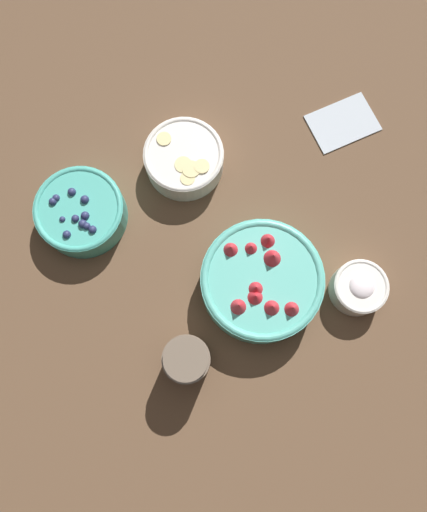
{
  "coord_description": "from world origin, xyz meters",
  "views": [
    {
      "loc": [
        0.06,
        0.23,
        0.91
      ],
      "look_at": [
        0.01,
        0.04,
        0.05
      ],
      "focal_mm": 35.0,
      "sensor_mm": 36.0,
      "label": 1
    }
  ],
  "objects_px": {
    "bowl_bananas": "(184,158)",
    "jar_chocolate": "(187,360)",
    "bowl_strawberries": "(261,281)",
    "bowl_blueberries": "(81,212)",
    "bowl_cream": "(359,288)"
  },
  "relations": [
    {
      "from": "bowl_blueberries",
      "to": "bowl_cream",
      "type": "xyz_separation_m",
      "value": [
        -0.45,
        0.27,
        -0.0
      ]
    },
    {
      "from": "bowl_strawberries",
      "to": "bowl_bananas",
      "type": "distance_m",
      "value": 0.28
    },
    {
      "from": "bowl_strawberries",
      "to": "bowl_blueberries",
      "type": "height_order",
      "value": "bowl_strawberries"
    },
    {
      "from": "bowl_strawberries",
      "to": "bowl_blueberries",
      "type": "relative_size",
      "value": 1.32
    },
    {
      "from": "bowl_strawberries",
      "to": "bowl_blueberries",
      "type": "distance_m",
      "value": 0.35
    },
    {
      "from": "bowl_bananas",
      "to": "bowl_cream",
      "type": "height_order",
      "value": "same"
    },
    {
      "from": "bowl_bananas",
      "to": "jar_chocolate",
      "type": "distance_m",
      "value": 0.37
    },
    {
      "from": "bowl_blueberries",
      "to": "bowl_bananas",
      "type": "bearing_deg",
      "value": -166.08
    },
    {
      "from": "bowl_strawberries",
      "to": "jar_chocolate",
      "type": "bearing_deg",
      "value": 31.12
    },
    {
      "from": "bowl_blueberries",
      "to": "bowl_bananas",
      "type": "relative_size",
      "value": 1.09
    },
    {
      "from": "bowl_blueberries",
      "to": "jar_chocolate",
      "type": "relative_size",
      "value": 1.59
    },
    {
      "from": "bowl_strawberries",
      "to": "jar_chocolate",
      "type": "xyz_separation_m",
      "value": [
        0.16,
        0.1,
        0.0
      ]
    },
    {
      "from": "bowl_strawberries",
      "to": "bowl_cream",
      "type": "bearing_deg",
      "value": 161.46
    },
    {
      "from": "bowl_blueberries",
      "to": "bowl_bananas",
      "type": "distance_m",
      "value": 0.22
    },
    {
      "from": "bowl_bananas",
      "to": "jar_chocolate",
      "type": "height_order",
      "value": "jar_chocolate"
    }
  ]
}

